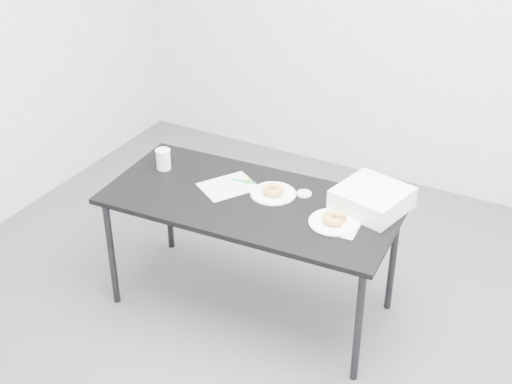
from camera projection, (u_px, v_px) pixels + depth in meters
The scene contains 13 objects.
floor at pixel (246, 324), 4.02m from camera, with size 4.00×4.00×0.00m, color #4F4F54.
table at pixel (251, 208), 3.83m from camera, with size 1.62×0.83×0.72m.
scorecard at pixel (228, 186), 3.92m from camera, with size 0.23×0.29×0.00m, color silver.
logo_patch at pixel (248, 182), 3.96m from camera, with size 0.05×0.05×0.00m, color green.
pen at pixel (244, 181), 3.96m from camera, with size 0.01×0.01×0.14m, color #0B7B64.
napkin at pixel (340, 227), 3.57m from camera, with size 0.18×0.18×0.00m, color silver.
plate_near at pixel (334, 222), 3.60m from camera, with size 0.26×0.26×0.01m, color white.
donut_near at pixel (334, 218), 3.58m from camera, with size 0.12×0.12×0.04m, color #BE7E3C.
plate_far at pixel (273, 194), 3.85m from camera, with size 0.25×0.25×0.01m, color white.
donut_far at pixel (273, 190), 3.83m from camera, with size 0.12×0.12×0.04m, color #BE7E3C.
coffee_cup at pixel (163, 159), 4.06m from camera, with size 0.08×0.08×0.12m, color silver.
cup_lid at pixel (304, 194), 3.84m from camera, with size 0.08×0.08×0.01m, color silver.
bakery_box at pixel (372, 199), 3.70m from camera, with size 0.34×0.34×0.11m, color white.
Camera 1 is at (1.52, -2.67, 2.69)m, focal length 50.00 mm.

